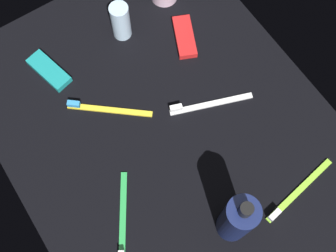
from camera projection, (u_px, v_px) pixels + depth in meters
ground_plane at (168, 132)px, 91.69cm from camera, size 84.00×64.00×1.20cm
lotion_bottle at (237, 219)px, 76.57cm from camera, size 5.82×5.82×18.73cm
deodorant_stick at (121, 21)px, 95.19cm from camera, size 4.14×4.14×9.35cm
toothbrush_lime at (296, 194)px, 85.85cm from camera, size 3.83×17.98×2.10cm
toothbrush_white at (205, 103)px, 92.72cm from camera, size 7.35×17.30×2.10cm
toothbrush_yellow at (104, 109)px, 92.27cm from camera, size 12.45×14.59×2.10cm
toothbrush_green at (123, 224)px, 83.79cm from camera, size 15.77×10.78×2.10cm
snack_bar_red at (185, 37)px, 98.34cm from camera, size 11.12×7.92×1.50cm
snack_bar_teal at (49, 71)px, 95.31cm from camera, size 11.05×6.36×1.50cm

